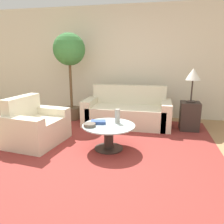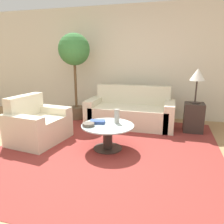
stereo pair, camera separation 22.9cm
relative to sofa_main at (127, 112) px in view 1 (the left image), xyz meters
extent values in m
plane|color=#9E754C|center=(-0.24, -2.02, -0.27)|extent=(14.00, 14.00, 0.00)
cube|color=beige|center=(-0.24, 0.77, 1.03)|extent=(10.00, 0.06, 2.60)
cube|color=maroon|center=(-0.10, -1.38, -0.27)|extent=(3.47, 3.59, 0.01)
cube|color=beige|center=(0.00, -0.08, -0.06)|extent=(1.62, 0.82, 0.42)
cube|color=beige|center=(0.00, 0.24, 0.14)|extent=(1.62, 0.18, 0.83)
cube|color=beige|center=(-0.81, -0.08, 0.00)|extent=(0.20, 0.82, 0.55)
cube|color=beige|center=(0.81, -0.08, 0.00)|extent=(0.20, 0.82, 0.55)
cube|color=beige|center=(-1.34, -1.38, -0.06)|extent=(0.84, 0.83, 0.42)
cube|color=beige|center=(-1.62, -1.34, 0.12)|extent=(0.27, 0.76, 0.79)
cube|color=beige|center=(-1.38, -1.75, 0.00)|extent=(0.77, 0.29, 0.55)
cube|color=beige|center=(-1.29, -1.01, 0.00)|extent=(0.77, 0.29, 0.55)
cylinder|color=#332823|center=(-0.10, -1.38, -0.26)|extent=(0.46, 0.46, 0.02)
cylinder|color=#332823|center=(-0.10, -1.38, -0.08)|extent=(0.15, 0.15, 0.39)
cylinder|color=#B2C6C6|center=(-0.10, -1.38, 0.12)|extent=(0.83, 0.83, 0.02)
cube|color=#332823|center=(1.27, -0.10, 0.01)|extent=(0.37, 0.37, 0.57)
cylinder|color=#332823|center=(1.27, -0.10, 0.31)|extent=(0.18, 0.18, 0.02)
cylinder|color=#332823|center=(1.27, -0.10, 0.53)|extent=(0.03, 0.03, 0.41)
cone|color=white|center=(1.27, -0.10, 0.84)|extent=(0.29, 0.29, 0.23)
cylinder|color=brown|center=(-1.34, 0.13, -0.13)|extent=(0.38, 0.38, 0.28)
cylinder|color=brown|center=(-1.34, 0.13, 0.57)|extent=(0.06, 0.06, 1.12)
sphere|color=#387538|center=(-1.34, 0.13, 1.33)|extent=(0.70, 0.70, 0.70)
cylinder|color=#9E998E|center=(0.01, -1.24, 0.24)|extent=(0.08, 0.08, 0.23)
cylinder|color=brown|center=(-0.37, -1.52, 0.16)|extent=(0.18, 0.18, 0.05)
cube|color=#334C8C|center=(-0.28, -1.34, 0.16)|extent=(0.26, 0.20, 0.05)
camera|label=1|loc=(0.63, -4.55, 1.17)|focal=35.00mm
camera|label=2|loc=(0.86, -4.49, 1.17)|focal=35.00mm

